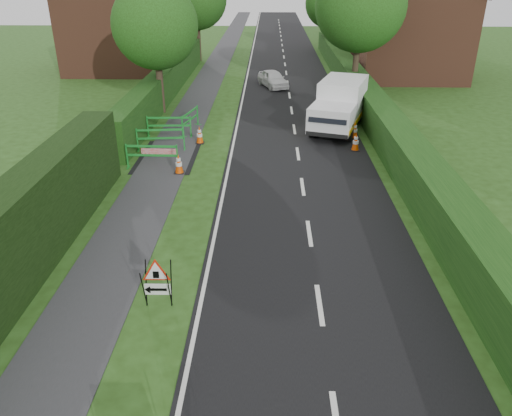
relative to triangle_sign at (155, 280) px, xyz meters
name	(u,v)px	position (x,y,z in m)	size (l,w,h in m)	color
ground	(211,331)	(1.36, -0.85, -0.77)	(120.00, 120.00, 0.00)	#254413
road_surface	(284,59)	(3.86, 34.15, -0.76)	(6.00, 90.00, 0.02)	black
footpath	(220,59)	(-1.64, 34.15, -0.76)	(2.00, 90.00, 0.02)	#2D2D30
hedge_west_far	(169,95)	(-3.64, 21.15, -0.77)	(1.00, 24.00, 1.80)	#14380F
hedge_east	(372,124)	(7.86, 15.15, -0.77)	(1.20, 50.00, 1.50)	#14380F
house_west	(118,30)	(-8.64, 29.15, 2.13)	(7.50, 7.40, 7.88)	brown
house_east_a	(410,34)	(12.36, 27.15, 2.13)	(7.50, 7.40, 7.88)	brown
house_east_b	(383,15)	(13.36, 41.15, 2.13)	(7.50, 7.40, 7.88)	brown
tree_nw	(155,26)	(-3.24, 17.15, 3.72)	(4.40, 4.40, 6.70)	#2D2116
tree_ne	(361,6)	(7.76, 21.15, 4.41)	(5.20, 5.20, 7.79)	#2D2116
tree_fe	(330,3)	(7.76, 37.15, 3.46)	(4.20, 4.20, 6.33)	#2D2116
triangle_sign	(155,280)	(0.00, 0.00, 0.00)	(0.76, 0.76, 1.10)	black
works_van	(340,104)	(6.02, 14.41, 0.44)	(3.40, 5.34, 2.28)	silver
traffic_cone_0	(356,142)	(6.38, 11.18, -0.37)	(0.38, 0.38, 0.79)	black
traffic_cone_1	(355,130)	(6.59, 12.88, -0.37)	(0.38, 0.38, 0.79)	black
traffic_cone_2	(347,118)	(6.50, 14.93, -0.37)	(0.38, 0.38, 0.79)	black
traffic_cone_3	(179,164)	(-0.86, 8.37, -0.37)	(0.38, 0.38, 0.79)	black
traffic_cone_4	(200,135)	(-0.52, 11.99, -0.37)	(0.38, 0.38, 0.79)	black
ped_barrier_0	(152,153)	(-1.99, 8.85, -0.14)	(2.07, 0.39, 1.00)	#178228
ped_barrier_1	(160,136)	(-2.07, 10.99, -0.14)	(2.09, 0.56, 1.00)	#178228
ped_barrier_2	(169,124)	(-2.05, 12.86, -0.14)	(2.07, 0.43, 1.00)	#178228
ped_barrier_3	(190,118)	(-1.20, 13.84, -0.14)	(0.80, 2.09, 1.00)	#178228
redwhite_plank	(160,162)	(-1.85, 9.56, -0.77)	(1.50, 0.04, 0.25)	red
hatchback_car	(273,79)	(2.85, 23.51, -0.22)	(1.28, 3.18, 1.08)	silver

